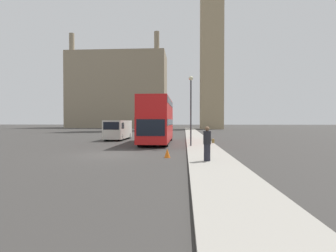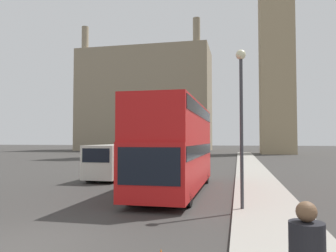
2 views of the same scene
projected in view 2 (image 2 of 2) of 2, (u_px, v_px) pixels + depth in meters
ground_plane at (20, 246)px, 7.96m from camera, size 300.00×300.00×0.00m
building_block_distant at (145, 101)px, 83.15m from camera, size 32.62×13.91×30.67m
red_double_decker_bus at (176, 143)px, 16.43m from camera, size 2.63×10.18×4.36m
white_van at (114, 160)px, 21.91m from camera, size 2.04×6.00×2.27m
street_lamp at (241, 103)px, 11.78m from camera, size 0.36×0.36×5.71m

